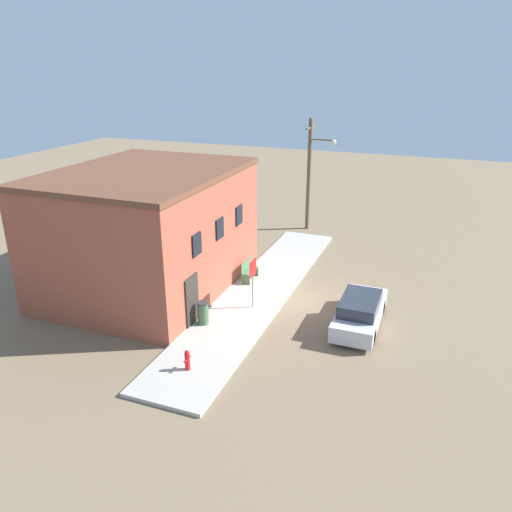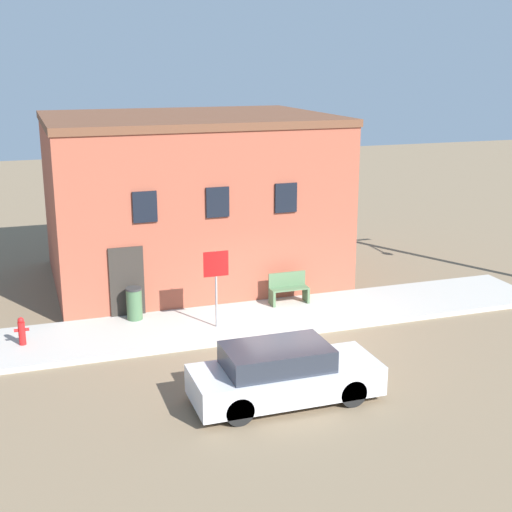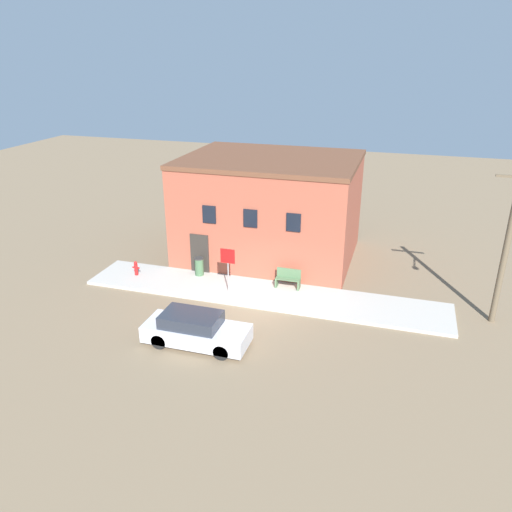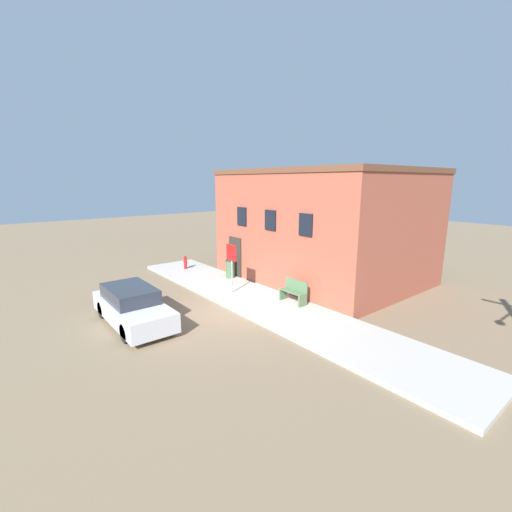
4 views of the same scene
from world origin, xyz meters
name	(u,v)px [view 2 (image 2 of 4)]	position (x,y,z in m)	size (l,w,h in m)	color
ground_plane	(283,338)	(0.00, 0.00, 0.00)	(80.00, 80.00, 0.00)	#7A664C
sidewalk	(266,318)	(0.00, 1.44, 0.07)	(17.55, 2.89, 0.15)	#B2ADA3
brick_building	(189,198)	(-1.02, 6.52, 2.82)	(9.33, 7.38, 5.63)	#9E4C38
fire_hydrant	(22,331)	(-6.79, 1.48, 0.52)	(0.38, 0.18, 0.76)	red
stop_sign	(216,274)	(-1.59, 1.09, 1.69)	(0.71, 0.06, 2.19)	gray
bench	(289,289)	(1.06, 2.34, 0.59)	(1.20, 0.44, 0.95)	#4C6B47
trash_bin	(134,303)	(-3.67, 2.44, 0.62)	(0.47, 0.47, 0.95)	#426642
parked_car	(283,374)	(-1.34, -3.46, 0.64)	(4.22, 1.64, 1.34)	black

